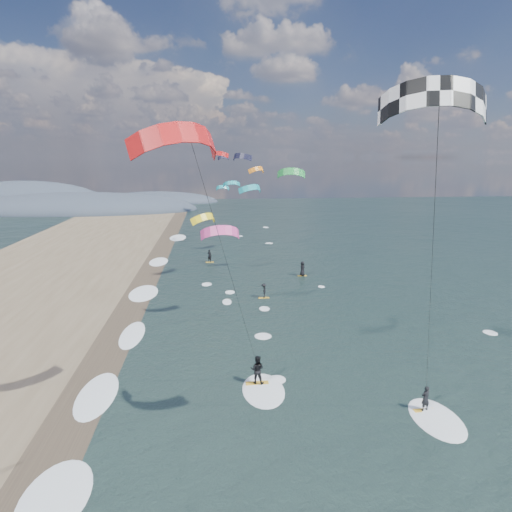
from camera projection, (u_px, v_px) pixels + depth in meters
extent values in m
plane|color=black|center=(301.00, 448.00, 21.08)|extent=(260.00, 260.00, 0.00)
cube|color=#382D23|center=(101.00, 365.00, 29.56)|extent=(3.00, 240.00, 0.00)
ellipsoid|color=#3D4756|center=(25.00, 207.00, 123.77)|extent=(48.00, 20.00, 15.00)
ellipsoid|color=#3D4756|center=(77.00, 211.00, 113.95)|extent=(64.00, 24.00, 10.00)
ellipsoid|color=#3D4756|center=(155.00, 203.00, 135.15)|extent=(40.00, 18.00, 7.00)
cube|color=gold|center=(424.00, 411.00, 24.15)|extent=(1.21, 0.36, 0.05)
imported|color=black|center=(425.00, 398.00, 23.98)|extent=(0.62, 0.50, 1.49)
ellipsoid|color=white|center=(436.00, 419.00, 23.42)|extent=(2.60, 4.20, 0.12)
cylinder|color=black|center=(431.00, 278.00, 19.08)|extent=(0.02, 0.02, 16.52)
cube|color=gold|center=(257.00, 383.00, 27.05)|extent=(1.45, 0.45, 0.07)
imported|color=black|center=(257.00, 370.00, 26.84)|extent=(1.06, 0.93, 1.84)
ellipsoid|color=white|center=(263.00, 390.00, 26.32)|extent=(2.60, 4.20, 0.12)
cylinder|color=black|center=(230.00, 273.00, 22.14)|extent=(0.02, 0.02, 15.36)
cube|color=gold|center=(264.00, 298.00, 43.58)|extent=(1.10, 0.35, 0.05)
imported|color=black|center=(264.00, 290.00, 43.41)|extent=(0.60, 0.99, 1.49)
cube|color=gold|center=(302.00, 276.00, 51.69)|extent=(1.10, 0.35, 0.05)
imported|color=black|center=(302.00, 268.00, 51.49)|extent=(0.56, 0.86, 1.76)
cube|color=gold|center=(210.00, 262.00, 58.43)|extent=(1.10, 0.35, 0.05)
imported|color=black|center=(210.00, 256.00, 58.22)|extent=(0.76, 0.70, 1.73)
ellipsoid|color=white|center=(60.00, 497.00, 18.05)|extent=(2.40, 5.40, 0.11)
ellipsoid|color=white|center=(105.00, 395.00, 25.80)|extent=(2.40, 5.40, 0.11)
ellipsoid|color=white|center=(132.00, 335.00, 34.52)|extent=(2.40, 5.40, 0.11)
ellipsoid|color=white|center=(150.00, 293.00, 45.18)|extent=(2.40, 5.40, 0.11)
ellipsoid|color=white|center=(164.00, 262.00, 58.75)|extent=(2.40, 5.40, 0.11)
ellipsoid|color=white|center=(175.00, 238.00, 76.19)|extent=(2.40, 5.40, 0.11)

